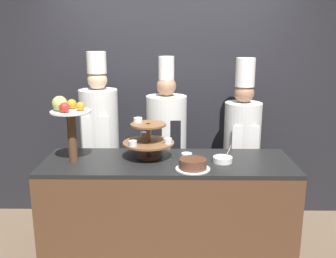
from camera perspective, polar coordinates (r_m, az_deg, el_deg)
name	(u,v)px	position (r m, az deg, el deg)	size (l,w,h in m)	color
wall_back	(169,88)	(4.02, 0.18, 6.20)	(10.00, 0.06, 2.80)	#232328
buffet_counter	(168,211)	(3.34, -0.02, -12.39)	(2.10, 0.70, 0.93)	brown
tiered_stand	(148,139)	(3.19, -3.05, -1.52)	(0.44, 0.44, 0.34)	brown
fruit_pedestal	(68,117)	(3.15, -14.93, 1.81)	(0.33, 0.33, 0.55)	brown
cake_round	(193,164)	(2.96, 3.81, -5.41)	(0.27, 0.27, 0.08)	white
cup_white	(187,157)	(3.17, 2.87, -4.23)	(0.09, 0.09, 0.06)	white
serving_bowl_near	(223,159)	(3.15, 8.33, -4.62)	(0.16, 0.16, 0.15)	white
chef_left	(100,134)	(3.80, -10.36, -0.73)	(0.38, 0.38, 1.80)	#28282D
chef_center_left	(166,139)	(3.74, -0.24, -1.55)	(0.40, 0.40, 1.76)	black
chef_center_right	(242,140)	(3.80, 11.21, -1.60)	(0.36, 0.36, 1.75)	black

